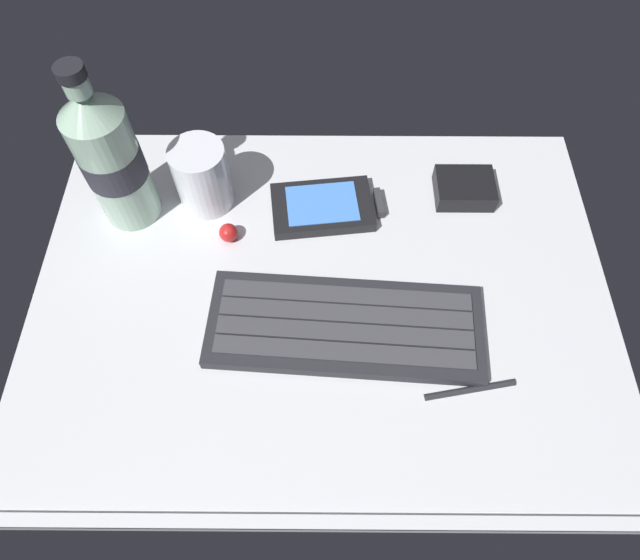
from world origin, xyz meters
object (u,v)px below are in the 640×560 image
object	(u,v)px
juice_cup	(201,179)
stylus_pen	(469,389)
keyboard	(343,326)
water_bottle	(109,158)
trackball_mouse	(227,233)
handheld_device	(326,207)
charger_block	(463,188)

from	to	relation	value
juice_cup	stylus_pen	distance (cm)	37.87
keyboard	juice_cup	size ratio (longest dim) A/B	3.49
water_bottle	trackball_mouse	distance (cm)	14.91
trackball_mouse	juice_cup	bearing A→B (deg)	118.88
water_bottle	keyboard	bearing A→B (deg)	-32.15
keyboard	handheld_device	xyz separation A→B (cm)	(-1.82, 15.85, -0.08)
keyboard	handheld_device	distance (cm)	15.96
handheld_device	keyboard	bearing A→B (deg)	-83.46
juice_cup	stylus_pen	world-z (taller)	juice_cup
keyboard	charger_block	xyz separation A→B (cm)	(14.85, 18.47, 0.39)
keyboard	water_bottle	bearing A→B (deg)	147.85
juice_cup	charger_block	xyz separation A→B (cm)	(31.32, 1.04, -2.71)
water_bottle	stylus_pen	world-z (taller)	water_bottle
charger_block	stylus_pen	bearing A→B (deg)	-95.29
trackball_mouse	keyboard	bearing A→B (deg)	-41.36
stylus_pen	charger_block	bearing A→B (deg)	74.44
trackball_mouse	stylus_pen	xyz separation A→B (cm)	(25.86, -18.41, -0.75)
handheld_device	juice_cup	xyz separation A→B (cm)	(-14.66, 1.58, 3.18)
water_bottle	charger_block	bearing A→B (deg)	3.67
keyboard	juice_cup	world-z (taller)	juice_cup
keyboard	trackball_mouse	size ratio (longest dim) A/B	13.48
handheld_device	stylus_pen	size ratio (longest dim) A/B	1.41
juice_cup	water_bottle	bearing A→B (deg)	-170.08
juice_cup	charger_block	world-z (taller)	juice_cup
keyboard	charger_block	distance (cm)	23.70
charger_block	handheld_device	bearing A→B (deg)	-171.08
trackball_mouse	charger_block	bearing A→B (deg)	13.41
stylus_pen	keyboard	bearing A→B (deg)	141.70
keyboard	trackball_mouse	distance (cm)	17.77
water_bottle	stylus_pen	size ratio (longest dim) A/B	2.19
juice_cup	water_bottle	distance (cm)	10.29
juice_cup	stylus_pen	bearing A→B (deg)	-39.73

